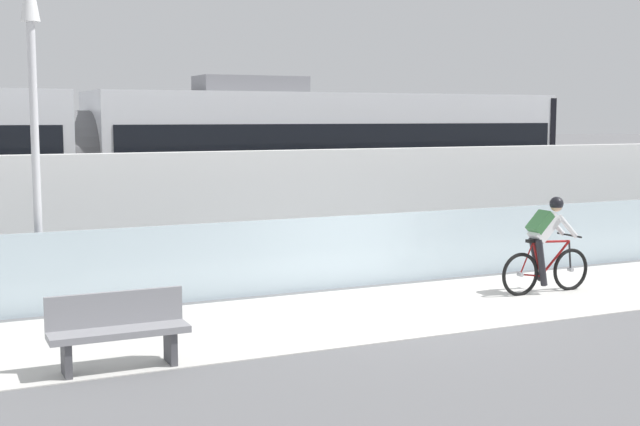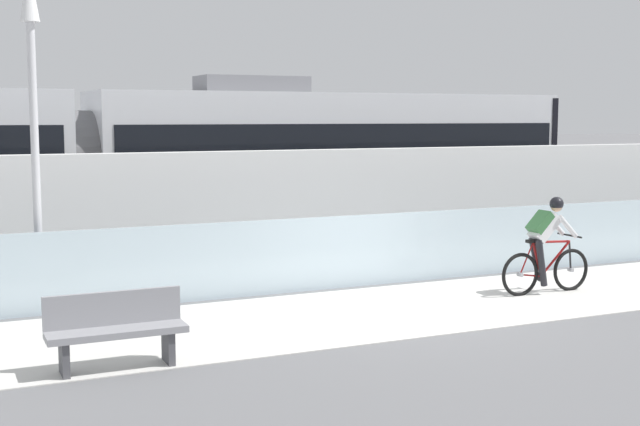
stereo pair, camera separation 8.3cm
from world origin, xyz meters
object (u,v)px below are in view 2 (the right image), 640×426
(tram, at_px, (79,167))
(bench, at_px, (116,328))
(lamp_post_antenna, at_px, (33,92))
(cyclist_on_bike, at_px, (546,246))

(tram, bearing_deg, bench, -96.27)
(bench, bearing_deg, lamp_post_antenna, 97.58)
(cyclist_on_bike, distance_m, bench, 7.43)
(cyclist_on_bike, distance_m, lamp_post_antenna, 8.44)
(cyclist_on_bike, xyz_separation_m, lamp_post_antenna, (-7.77, 2.15, 2.49))
(lamp_post_antenna, distance_m, bench, 4.46)
(tram, xyz_separation_m, bench, (-0.89, -8.14, -1.41))
(lamp_post_antenna, relative_size, bench, 3.25)
(lamp_post_antenna, bearing_deg, tram, 73.96)
(lamp_post_antenna, bearing_deg, bench, -82.42)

